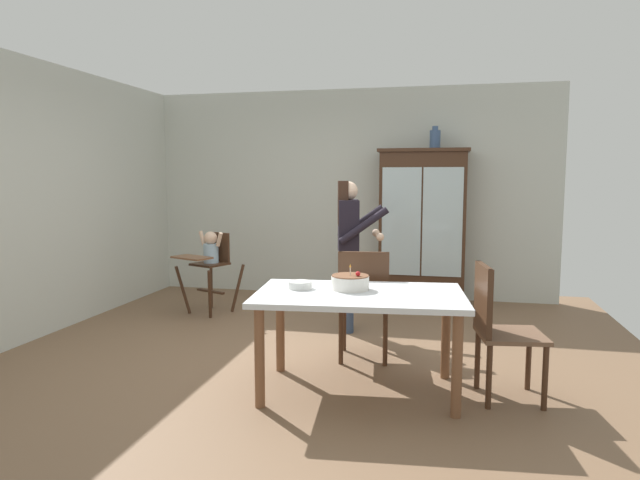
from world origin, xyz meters
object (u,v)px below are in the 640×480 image
Objects in this scene: adult_person at (349,237)px; birthday_cake at (350,282)px; high_chair_with_toddler at (210,257)px; dining_chair_right_end at (497,322)px; china_cabinet at (422,226)px; ceramic_vase at (435,139)px; serving_bowl at (300,285)px; dining_chair_far_side at (364,298)px; dining_table at (359,305)px.

adult_person is 5.47× the size of birthday_cake.
dining_chair_right_end reaches higher than high_chair_with_toddler.
china_cabinet is 3.08m from dining_chair_right_end.
ceramic_vase is 3.05m from high_chair_with_toddler.
serving_bowl is 0.76m from dining_chair_far_side.
adult_person reaches higher than dining_chair_far_side.
high_chair_with_toddler is at bearing 49.17° from dining_chair_right_end.
adult_person reaches higher than dining_chair_right_end.
china_cabinet is 3.01m from birthday_cake.
ceramic_vase is 0.96× the size of birthday_cake.
adult_person is at bearing -118.58° from ceramic_vase.
adult_person reaches higher than dining_table.
dining_chair_far_side is at bearing -99.06° from china_cabinet.
china_cabinet is 1.99× the size of dining_chair_right_end.
adult_person is 1.06m from dining_chair_far_side.
birthday_cake is 0.37m from serving_bowl.
dining_chair_right_end reaches higher than birthday_cake.
adult_person is (-0.67, -1.47, 0.01)m from china_cabinet.
adult_person is 8.50× the size of serving_bowl.
ceramic_vase reaches higher than serving_bowl.
dining_table is (2.03, -1.98, -0.01)m from high_chair_with_toddler.
serving_bowl is at bearing -104.36° from china_cabinet.
dining_chair_far_side reaches higher than high_chair_with_toddler.
china_cabinet is 6.83× the size of birthday_cake.
serving_bowl reaches higher than dining_table.
ceramic_vase reaches higher than dining_chair_far_side.
china_cabinet is 1.22× the size of dining_table.
serving_bowl is at bearing -106.65° from ceramic_vase.
dining_chair_far_side reaches higher than dining_table.
ceramic_vase is 3.40m from dining_table.
high_chair_with_toddler is at bearing 64.40° from adult_person.
high_chair_with_toddler is at bearing 135.90° from birthday_cake.
dining_table is at bearing 179.61° from adult_person.
dining_chair_far_side is at bearing 52.08° from dining_chair_right_end.
birthday_cake is 0.29× the size of dining_chair_right_end.
dining_table is at bearing 89.30° from dining_chair_far_side.
dining_table is 0.47m from serving_bowl.
high_chair_with_toddler is 3.55m from dining_chair_right_end.
dining_chair_right_end reaches higher than serving_bowl.
adult_person is at bearing 86.22° from serving_bowl.
serving_bowl is at bearing 163.45° from adult_person.
serving_bowl is at bearing 83.20° from dining_chair_right_end.
adult_person is 2.05m from dining_chair_right_end.
china_cabinet is 1.25× the size of adult_person.
china_cabinet is 2.61m from high_chair_with_toddler.
dining_chair_far_side is (0.39, 0.62, -0.21)m from serving_bowl.
dining_chair_right_end is (1.41, 0.04, -0.21)m from serving_bowl.
ceramic_vase is 0.28× the size of high_chair_with_toddler.
high_chair_with_toddler is 1.75m from adult_person.
high_chair_with_toddler is 2.72m from birthday_cake.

